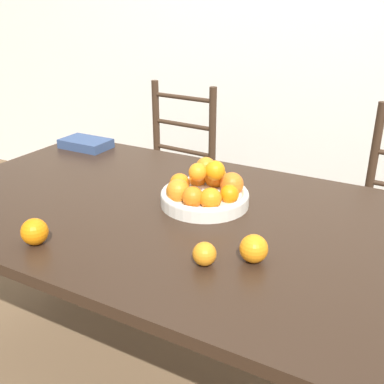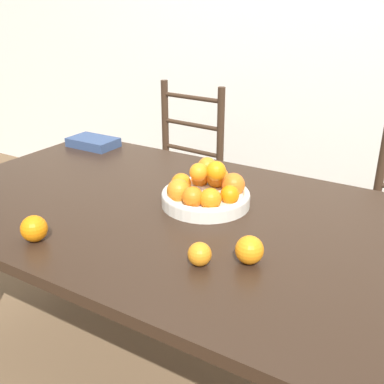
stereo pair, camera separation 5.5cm
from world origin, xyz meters
name	(u,v)px [view 2 (the right image)]	position (x,y,z in m)	size (l,w,h in m)	color
ground_plane	(175,379)	(0.00, 0.00, 0.00)	(12.00, 12.00, 0.00)	brown
wall_back	(324,21)	(0.00, 1.57, 1.30)	(8.00, 0.06, 2.60)	silver
dining_table	(173,231)	(0.00, 0.00, 0.67)	(1.76, 1.03, 0.76)	black
fruit_bowl	(206,192)	(0.08, 0.08, 0.81)	(0.30, 0.30, 0.16)	silver
orange_loose_0	(249,250)	(0.36, -0.18, 0.80)	(0.08, 0.08, 0.08)	orange
orange_loose_1	(200,254)	(0.26, -0.26, 0.79)	(0.06, 0.06, 0.06)	orange
orange_loose_2	(34,229)	(-0.22, -0.39, 0.80)	(0.08, 0.08, 0.08)	orange
chair_left	(178,181)	(-0.52, 0.84, 0.47)	(0.45, 0.43, 0.99)	#382619
book_stack	(93,142)	(-0.71, 0.39, 0.78)	(0.23, 0.14, 0.04)	#334770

